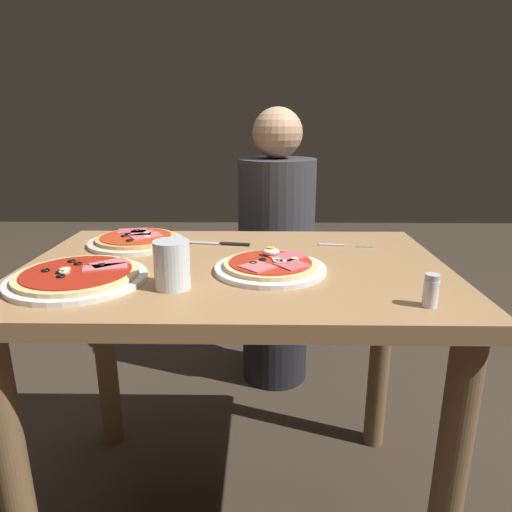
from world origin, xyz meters
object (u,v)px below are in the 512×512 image
object	(u,v)px
pizza_across_left	(136,240)
diner_person	(276,258)
pizza_across_right	(78,276)
knife	(222,244)
water_glass_near	(172,268)
salt_shaker	(431,291)
dining_table	(236,316)
fork	(341,245)
pizza_foreground	(271,266)

from	to	relation	value
pizza_across_left	diner_person	distance (m)	0.74
pizza_across_right	knife	bearing A→B (deg)	47.21
pizza_across_right	water_glass_near	distance (m)	0.23
water_glass_near	salt_shaker	distance (m)	0.53
pizza_across_left	diner_person	world-z (taller)	diner_person
dining_table	pizza_across_left	world-z (taller)	pizza_across_left
pizza_across_left	pizza_across_right	world-z (taller)	same
dining_table	fork	xyz separation A→B (m)	(0.30, 0.18, 0.15)
water_glass_near	fork	distance (m)	0.55
salt_shaker	diner_person	distance (m)	1.08
pizza_across_left	knife	size ratio (longest dim) A/B	1.43
dining_table	pizza_foreground	distance (m)	0.19
dining_table	knife	size ratio (longest dim) A/B	5.48
pizza_across_left	fork	distance (m)	0.61
pizza_foreground	pizza_across_right	xyz separation A→B (m)	(-0.44, -0.08, -0.00)
pizza_across_right	pizza_across_left	bearing A→B (deg)	82.14
fork	dining_table	bearing A→B (deg)	-149.57
dining_table	pizza_across_right	xyz separation A→B (m)	(-0.35, -0.13, 0.16)
salt_shaker	diner_person	world-z (taller)	diner_person
knife	diner_person	size ratio (longest dim) A/B	0.17
diner_person	water_glass_near	bearing A→B (deg)	74.65
water_glass_near	knife	size ratio (longest dim) A/B	0.54
pizza_across_left	fork	size ratio (longest dim) A/B	1.77
knife	fork	bearing A→B (deg)	-2.18
pizza_foreground	pizza_across_right	world-z (taller)	pizza_foreground
salt_shaker	pizza_across_right	bearing A→B (deg)	169.92
fork	knife	xyz separation A→B (m)	(-0.35, 0.01, 0.00)
fork	salt_shaker	bearing A→B (deg)	-77.41
fork	knife	bearing A→B (deg)	177.82
pizza_across_right	salt_shaker	bearing A→B (deg)	-10.08
dining_table	water_glass_near	size ratio (longest dim) A/B	10.13
pizza_foreground	diner_person	xyz separation A→B (m)	(0.04, 0.81, -0.23)
diner_person	pizza_foreground	bearing A→B (deg)	87.34
water_glass_near	salt_shaker	world-z (taller)	water_glass_near
diner_person	pizza_across_right	bearing A→B (deg)	61.64
salt_shaker	water_glass_near	bearing A→B (deg)	169.62
water_glass_near	knife	world-z (taller)	water_glass_near
pizza_foreground	salt_shaker	distance (m)	0.38
fork	salt_shaker	size ratio (longest dim) A/B	2.36
pizza_across_left	salt_shaker	world-z (taller)	salt_shaker
knife	diner_person	distance (m)	0.63
pizza_foreground	salt_shaker	size ratio (longest dim) A/B	4.06
fork	pizza_across_right	bearing A→B (deg)	-154.48
pizza_foreground	fork	distance (m)	0.31
diner_person	dining_table	bearing A→B (deg)	80.42
salt_shaker	dining_table	bearing A→B (deg)	146.11
pizza_foreground	dining_table	bearing A→B (deg)	148.55
pizza_foreground	water_glass_near	size ratio (longest dim) A/B	2.57
dining_table	fork	distance (m)	0.38
dining_table	diner_person	distance (m)	0.76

